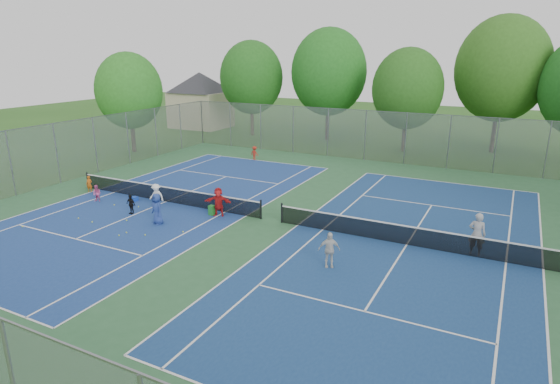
{
  "coord_description": "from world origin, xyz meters",
  "views": [
    {
      "loc": [
        10.81,
        -20.16,
        8.47
      ],
      "look_at": [
        0.0,
        1.0,
        1.3
      ],
      "focal_mm": 30.0,
      "sensor_mm": 36.0,
      "label": 1
    }
  ],
  "objects_px": {
    "instructor": "(477,234)",
    "net_right": "(407,236)",
    "ball_crate": "(135,199)",
    "ball_hopper": "(212,210)",
    "net_left": "(165,194)"
  },
  "relations": [
    {
      "from": "net_left",
      "to": "ball_crate",
      "type": "relative_size",
      "value": 41.04
    },
    {
      "from": "net_left",
      "to": "net_right",
      "type": "distance_m",
      "value": 14.0
    },
    {
      "from": "net_right",
      "to": "ball_hopper",
      "type": "relative_size",
      "value": 23.43
    },
    {
      "from": "ball_crate",
      "to": "net_right",
      "type": "bearing_deg",
      "value": 2.6
    },
    {
      "from": "net_right",
      "to": "net_left",
      "type": "bearing_deg",
      "value": 180.0
    },
    {
      "from": "net_left",
      "to": "ball_crate",
      "type": "height_order",
      "value": "net_left"
    },
    {
      "from": "ball_hopper",
      "to": "instructor",
      "type": "relative_size",
      "value": 0.29
    },
    {
      "from": "net_left",
      "to": "ball_crate",
      "type": "distance_m",
      "value": 1.91
    },
    {
      "from": "ball_hopper",
      "to": "instructor",
      "type": "height_order",
      "value": "instructor"
    },
    {
      "from": "net_right",
      "to": "ball_hopper",
      "type": "bearing_deg",
      "value": -176.19
    },
    {
      "from": "net_right",
      "to": "instructor",
      "type": "xyz_separation_m",
      "value": [
        2.85,
        0.28,
        0.51
      ]
    },
    {
      "from": "instructor",
      "to": "net_right",
      "type": "bearing_deg",
      "value": 8.08
    },
    {
      "from": "net_left",
      "to": "ball_crate",
      "type": "xyz_separation_m",
      "value": [
        -1.75,
        -0.71,
        -0.32
      ]
    },
    {
      "from": "ball_crate",
      "to": "ball_hopper",
      "type": "bearing_deg",
      "value": 0.33
    },
    {
      "from": "net_right",
      "to": "ball_hopper",
      "type": "height_order",
      "value": "net_right"
    }
  ]
}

